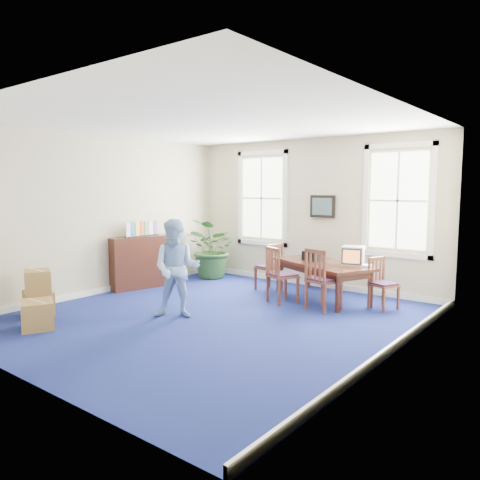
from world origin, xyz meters
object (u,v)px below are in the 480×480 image
Objects in this scene: conference_table at (321,280)px; credenza at (142,261)px; chair_near_left at (283,275)px; man at (177,269)px; potted_plant at (214,249)px; crt_tv at (353,256)px; cardboard_boxes at (50,292)px.

credenza is at bearing -133.42° from conference_table.
chair_near_left is 2.12m from man.
conference_table is 1.46× the size of credenza.
man is 1.14× the size of credenza.
man reaches higher than credenza.
conference_table is at bearing -96.65° from chair_near_left.
potted_plant reaches higher than chair_near_left.
chair_near_left is 2.78m from potted_plant.
crt_tv is at bearing -3.63° from potted_plant.
crt_tv is at bearing -119.66° from chair_near_left.
potted_plant is 1.00× the size of cardboard_boxes.
potted_plant is (0.53, 1.73, 0.14)m from credenza.
man is 1.16× the size of potted_plant.
credenza is at bearing -107.11° from potted_plant.
man is at bearing -59.07° from potted_plant.
conference_table is at bearing -5.28° from potted_plant.
credenza is 2.50m from cardboard_boxes.
man reaches higher than crt_tv.
credenza reaches higher than chair_near_left.
potted_plant reaches higher than crt_tv.
man reaches higher than potted_plant.
potted_plant is at bearing 85.19° from credenza.
man is (-1.27, -2.64, 0.46)m from conference_table.
cardboard_boxes is (-3.02, -3.89, 0.05)m from conference_table.
credenza is (-3.55, -1.45, 0.21)m from conference_table.
man is 1.16× the size of cardboard_boxes.
conference_table is 0.82m from crt_tv.
chair_near_left is at bearing -21.05° from potted_plant.
credenza reaches higher than crt_tv.
conference_table is 3.84m from credenza.
cardboard_boxes is (-2.59, -3.18, -0.12)m from chair_near_left.
crt_tv is at bearing 32.07° from credenza.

